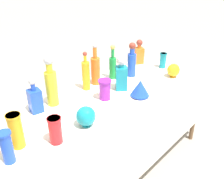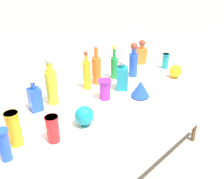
{
  "view_description": "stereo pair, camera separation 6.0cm",
  "coord_description": "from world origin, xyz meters",
  "views": [
    {
      "loc": [
        -1.32,
        -1.18,
        1.79
      ],
      "look_at": [
        0.0,
        0.0,
        0.86
      ],
      "focal_mm": 40.0,
      "sensor_mm": 36.0,
      "label": 1
    },
    {
      "loc": [
        -1.28,
        -1.23,
        1.79
      ],
      "look_at": [
        0.0,
        0.0,
        0.86
      ],
      "focal_mm": 40.0,
      "sensor_mm": 36.0,
      "label": 2
    }
  ],
  "objects": [
    {
      "name": "fluted_vase_0",
      "position": [
        0.21,
        -0.13,
        0.84
      ],
      "size": [
        0.16,
        0.16,
        0.15
      ],
      "color": "blue",
      "rests_on": "display_table"
    },
    {
      "name": "tall_bottle_2",
      "position": [
        0.33,
        0.29,
        0.89
      ],
      "size": [
        0.07,
        0.07,
        0.33
      ],
      "color": "#198C38",
      "rests_on": "display_table"
    },
    {
      "name": "square_decanter_2",
      "position": [
        0.21,
        0.08,
        0.9
      ],
      "size": [
        0.14,
        0.14,
        0.31
      ],
      "color": "teal",
      "rests_on": "display_table"
    },
    {
      "name": "square_decanter_0",
      "position": [
        -0.51,
        0.32,
        0.87
      ],
      "size": [
        0.1,
        0.1,
        0.28
      ],
      "color": "blue",
      "rests_on": "display_table"
    },
    {
      "name": "price_tag_left",
      "position": [
        0.71,
        -0.41,
        0.78
      ],
      "size": [
        0.06,
        0.03,
        0.04
      ],
      "primitive_type": "cube",
      "rotation": [
        -0.21,
        0.0,
        -0.21
      ],
      "color": "white",
      "rests_on": "display_table"
    },
    {
      "name": "slender_vase_1",
      "position": [
        0.88,
        0.07,
        0.85
      ],
      "size": [
        0.08,
        0.08,
        0.16
      ],
      "color": "teal",
      "rests_on": "display_table"
    },
    {
      "name": "slender_vase_0",
      "position": [
        -0.91,
        -0.03,
        0.87
      ],
      "size": [
        0.08,
        0.08,
        0.21
      ],
      "color": "blue",
      "rests_on": "display_table"
    },
    {
      "name": "cardboard_box_behind_left",
      "position": [
        -0.43,
        0.92,
        0.16
      ],
      "size": [
        0.53,
        0.49,
        0.41
      ],
      "color": "tan",
      "rests_on": "ground"
    },
    {
      "name": "round_bowl_0",
      "position": [
        0.74,
        -0.14,
        0.83
      ],
      "size": [
        0.12,
        0.12,
        0.13
      ],
      "color": "orange",
      "rests_on": "display_table"
    },
    {
      "name": "slender_vase_3",
      "position": [
        -0.02,
        0.06,
        0.85
      ],
      "size": [
        0.11,
        0.11,
        0.17
      ],
      "color": "purple",
      "rests_on": "display_table"
    },
    {
      "name": "slender_vase_2",
      "position": [
        -0.81,
        0.05,
        0.88
      ],
      "size": [
        0.09,
        0.09,
        0.23
      ],
      "color": "orange",
      "rests_on": "display_table"
    },
    {
      "name": "price_tag_right",
      "position": [
        -0.3,
        -0.36,
        0.78
      ],
      "size": [
        0.05,
        0.02,
        0.03
      ],
      "primitive_type": "cube",
      "rotation": [
        -0.21,
        0.0,
        -0.14
      ],
      "color": "white",
      "rests_on": "display_table"
    },
    {
      "name": "tall_bottle_3",
      "position": [
        0.0,
        0.3,
        0.9
      ],
      "size": [
        0.07,
        0.07,
        0.35
      ],
      "color": "orange",
      "rests_on": "display_table"
    },
    {
      "name": "display_table",
      "position": [
        0.0,
        -0.04,
        0.7
      ],
      "size": [
        2.06,
        0.92,
        0.76
      ],
      "color": "white",
      "rests_on": "ground"
    },
    {
      "name": "square_decanter_1",
      "position": [
        0.82,
        0.33,
        0.87
      ],
      "size": [
        0.13,
        0.13,
        0.27
      ],
      "color": "orange",
      "rests_on": "display_table"
    },
    {
      "name": "price_tag_center",
      "position": [
        -0.22,
        -0.39,
        0.78
      ],
      "size": [
        0.06,
        0.02,
        0.04
      ],
      "primitive_type": "cube",
      "rotation": [
        -0.21,
        0.0,
        -0.18
      ],
      "color": "white",
      "rests_on": "display_table"
    },
    {
      "name": "round_bowl_1",
      "position": [
        -0.38,
        -0.1,
        0.84
      ],
      "size": [
        0.14,
        0.14,
        0.15
      ],
      "color": "teal",
      "rests_on": "display_table"
    },
    {
      "name": "ground_plane",
      "position": [
        0.0,
        0.0,
        0.0
      ],
      "size": [
        40.0,
        40.0,
        0.0
      ],
      "primitive_type": "plane",
      "color": "#A0998C"
    },
    {
      "name": "tall_bottle_4",
      "position": [
        0.13,
        0.32,
        0.91
      ],
      "size": [
        0.08,
        0.08,
        0.39
      ],
      "color": "orange",
      "rests_on": "display_table"
    },
    {
      "name": "slender_vase_4",
      "position": [
        -0.63,
        -0.09,
        0.86
      ],
      "size": [
        0.09,
        0.09,
        0.18
      ],
      "color": "red",
      "rests_on": "display_table"
    },
    {
      "name": "tall_bottle_0",
      "position": [
        -0.36,
        0.31,
        0.94
      ],
      "size": [
        0.09,
        0.09,
        0.41
      ],
      "color": "yellow",
      "rests_on": "display_table"
    },
    {
      "name": "tall_bottle_1",
      "position": [
        0.49,
        0.18,
        0.91
      ],
      "size": [
        0.08,
        0.08,
        0.34
      ],
      "color": "blue",
      "rests_on": "display_table"
    }
  ]
}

